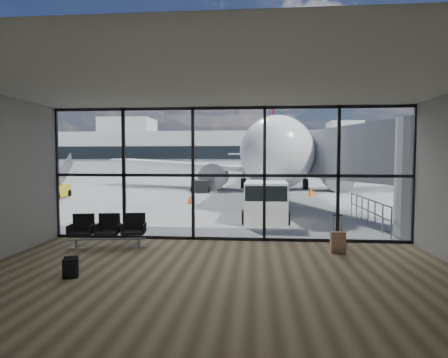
# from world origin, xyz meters

# --- Properties ---
(ground) EXTENTS (220.00, 220.00, 0.00)m
(ground) POSITION_xyz_m (0.00, 40.00, 0.00)
(ground) COLOR slate
(ground) RESTS_ON ground
(lounge_shell) EXTENTS (12.02, 8.01, 4.51)m
(lounge_shell) POSITION_xyz_m (0.00, -4.80, 2.65)
(lounge_shell) COLOR brown
(lounge_shell) RESTS_ON ground
(glass_curtain_wall) EXTENTS (12.10, 0.12, 4.50)m
(glass_curtain_wall) POSITION_xyz_m (0.00, 0.00, 2.25)
(glass_curtain_wall) COLOR white
(glass_curtain_wall) RESTS_ON ground
(jet_bridge) EXTENTS (8.00, 16.50, 4.33)m
(jet_bridge) POSITION_xyz_m (4.90, 7.07, 2.76)
(jet_bridge) COLOR #929497
(jet_bridge) RESTS_ON ground
(apron_railing) EXTENTS (0.06, 5.46, 1.11)m
(apron_railing) POSITION_xyz_m (5.60, 3.50, 0.72)
(apron_railing) COLOR gray
(apron_railing) RESTS_ON ground
(far_terminal) EXTENTS (80.00, 12.20, 11.00)m
(far_terminal) POSITION_xyz_m (-0.59, 61.97, 4.21)
(far_terminal) COLOR #B4B4AF
(far_terminal) RESTS_ON ground
(tree_0) EXTENTS (4.95, 4.95, 7.12)m
(tree_0) POSITION_xyz_m (-45.00, 72.00, 4.63)
(tree_0) COLOR #382619
(tree_0) RESTS_ON ground
(tree_1) EXTENTS (5.61, 5.61, 8.07)m
(tree_1) POSITION_xyz_m (-39.00, 72.00, 5.25)
(tree_1) COLOR #382619
(tree_1) RESTS_ON ground
(tree_2) EXTENTS (6.27, 6.27, 9.03)m
(tree_2) POSITION_xyz_m (-33.00, 72.00, 5.88)
(tree_2) COLOR #382619
(tree_2) RESTS_ON ground
(tree_3) EXTENTS (4.95, 4.95, 7.12)m
(tree_3) POSITION_xyz_m (-27.00, 72.00, 4.63)
(tree_3) COLOR #382619
(tree_3) RESTS_ON ground
(tree_4) EXTENTS (5.61, 5.61, 8.07)m
(tree_4) POSITION_xyz_m (-21.00, 72.00, 5.25)
(tree_4) COLOR #382619
(tree_4) RESTS_ON ground
(tree_5) EXTENTS (6.27, 6.27, 9.03)m
(tree_5) POSITION_xyz_m (-15.00, 72.00, 5.88)
(tree_5) COLOR #382619
(tree_5) RESTS_ON ground
(seating_row) EXTENTS (2.33, 1.02, 1.03)m
(seating_row) POSITION_xyz_m (-3.68, -1.23, 0.57)
(seating_row) COLOR gray
(seating_row) RESTS_ON ground
(backpack) EXTENTS (0.38, 0.37, 0.49)m
(backpack) POSITION_xyz_m (-3.33, -4.33, 0.24)
(backpack) COLOR black
(backpack) RESTS_ON ground
(suitcase) EXTENTS (0.42, 0.32, 1.12)m
(suitcase) POSITION_xyz_m (3.30, -1.51, 0.34)
(suitcase) COLOR #956D53
(suitcase) RESTS_ON ground
(airliner) EXTENTS (33.29, 38.55, 9.93)m
(airliner) POSITION_xyz_m (2.68, 23.71, 3.02)
(airliner) COLOR white
(airliner) RESTS_ON ground
(service_van) EXTENTS (2.07, 4.12, 1.77)m
(service_van) POSITION_xyz_m (1.37, 4.35, 0.91)
(service_van) COLOR white
(service_van) RESTS_ON ground
(belt_loader) EXTENTS (1.62, 3.87, 1.76)m
(belt_loader) POSITION_xyz_m (-3.62, 19.13, 0.59)
(belt_loader) COLOR black
(belt_loader) RESTS_ON ground
(mobile_stairs) EXTENTS (2.28, 3.81, 2.55)m
(mobile_stairs) POSITION_xyz_m (-13.64, 13.01, 0.61)
(mobile_stairs) COLOR gold
(mobile_stairs) RESTS_ON ground
(traffic_cone_a) EXTENTS (0.39, 0.39, 0.56)m
(traffic_cone_a) POSITION_xyz_m (-3.12, 10.34, 0.26)
(traffic_cone_a) COLOR #F8400D
(traffic_cone_a) RESTS_ON ground
(traffic_cone_c) EXTENTS (0.48, 0.48, 0.69)m
(traffic_cone_c) POSITION_xyz_m (5.00, 15.71, 0.33)
(traffic_cone_c) COLOR #FF5C0D
(traffic_cone_c) RESTS_ON ground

